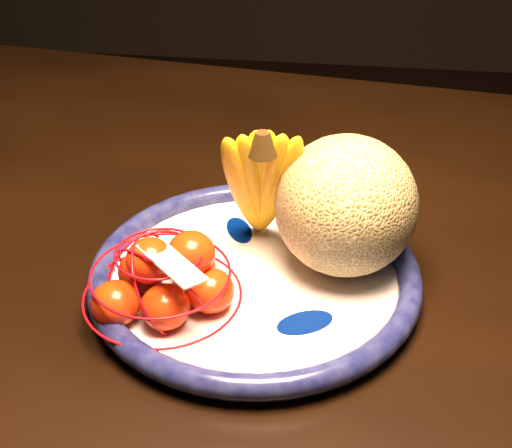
# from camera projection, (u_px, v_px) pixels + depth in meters

# --- Properties ---
(dining_table) EXTENTS (1.52, 1.03, 0.71)m
(dining_table) POSITION_uv_depth(u_px,v_px,m) (332.00, 269.00, 0.88)
(dining_table) COLOR black
(dining_table) RESTS_ON ground
(fruit_bowl) EXTENTS (0.34, 0.34, 0.03)m
(fruit_bowl) POSITION_uv_depth(u_px,v_px,m) (255.00, 275.00, 0.73)
(fruit_bowl) COLOR white
(fruit_bowl) RESTS_ON dining_table
(cantaloupe) EXTENTS (0.14, 0.14, 0.14)m
(cantaloupe) POSITION_uv_depth(u_px,v_px,m) (346.00, 206.00, 0.70)
(cantaloupe) COLOR olive
(cantaloupe) RESTS_ON fruit_bowl
(banana_bunch) EXTENTS (0.11, 0.10, 0.16)m
(banana_bunch) POSITION_uv_depth(u_px,v_px,m) (261.00, 179.00, 0.73)
(banana_bunch) COLOR yellow
(banana_bunch) RESTS_ON fruit_bowl
(mandarin_bag) EXTENTS (0.18, 0.18, 0.10)m
(mandarin_bag) POSITION_uv_depth(u_px,v_px,m) (166.00, 280.00, 0.67)
(mandarin_bag) COLOR #F02800
(mandarin_bag) RESTS_ON fruit_bowl
(price_tag) EXTENTS (0.07, 0.07, 0.01)m
(price_tag) POSITION_uv_depth(u_px,v_px,m) (172.00, 263.00, 0.63)
(price_tag) COLOR white
(price_tag) RESTS_ON mandarin_bag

